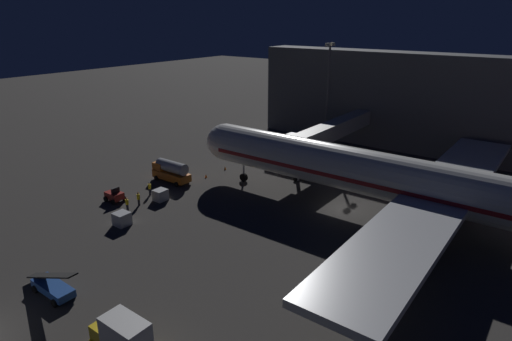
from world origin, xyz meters
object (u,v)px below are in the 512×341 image
object	(u,v)px
apron_floodlight_mast	(328,87)
ground_crew_under_port_wing	(127,203)
baggage_container_near_belt	(160,195)
baggage_container_mid_row	(122,219)
baggage_tug_lead	(114,196)
jet_bridge	(326,133)
ground_crew_by_tug	(138,198)
belt_loader	(53,286)
traffic_cone_nose_port	(225,168)
traffic_cone_nose_starboard	(206,176)
ground_crew_marshaller_fwd	(150,188)
airliner_at_gate	(432,188)
fuel_tanker	(170,170)

from	to	relation	value
apron_floodlight_mast	ground_crew_under_port_wing	size ratio (longest dim) A/B	10.47
baggage_container_near_belt	baggage_container_mid_row	size ratio (longest dim) A/B	0.98
apron_floodlight_mast	baggage_tug_lead	bearing A→B (deg)	-11.99
jet_bridge	apron_floodlight_mast	distance (m)	14.56
baggage_container_mid_row	ground_crew_by_tug	bearing A→B (deg)	-148.79
belt_loader	baggage_tug_lead	xyz separation A→B (m)	(-15.56, -12.80, -0.07)
baggage_container_near_belt	traffic_cone_nose_port	distance (m)	14.24
baggage_tug_lead	traffic_cone_nose_starboard	distance (m)	14.07
traffic_cone_nose_port	traffic_cone_nose_starboard	xyz separation A→B (m)	(4.40, 0.00, 0.00)
ground_crew_under_port_wing	traffic_cone_nose_starboard	world-z (taller)	ground_crew_under_port_wing
jet_bridge	ground_crew_marshaller_fwd	xyz separation A→B (m)	(25.17, -13.12, -4.41)
jet_bridge	belt_loader	world-z (taller)	jet_bridge
jet_bridge	baggage_tug_lead	xyz separation A→B (m)	(29.32, -15.18, -4.65)
airliner_at_gate	traffic_cone_nose_starboard	size ratio (longest dim) A/B	117.76
airliner_at_gate	traffic_cone_nose_starboard	xyz separation A→B (m)	(2.20, -31.67, -5.06)
ground_crew_by_tug	ground_crew_under_port_wing	bearing A→B (deg)	3.78
ground_crew_by_tug	traffic_cone_nose_starboard	world-z (taller)	ground_crew_by_tug
baggage_container_near_belt	fuel_tanker	bearing A→B (deg)	-143.72
baggage_container_mid_row	belt_loader	bearing A→B (deg)	28.06
ground_crew_under_port_wing	traffic_cone_nose_port	distance (m)	18.86
baggage_tug_lead	ground_crew_under_port_wing	size ratio (longest dim) A/B	1.34
jet_bridge	traffic_cone_nose_starboard	xyz separation A→B (m)	(15.71, -11.61, -5.15)
airliner_at_gate	baggage_tug_lead	distance (m)	38.88
airliner_at_gate	ground_crew_by_tug	distance (m)	35.16
apron_floodlight_mast	traffic_cone_nose_starboard	bearing A→B (deg)	-10.66
baggage_container_near_belt	baggage_container_mid_row	world-z (taller)	baggage_container_mid_row
airliner_at_gate	apron_floodlight_mast	world-z (taller)	airliner_at_gate
fuel_tanker	traffic_cone_nose_starboard	xyz separation A→B (m)	(-4.15, 3.12, -1.37)
jet_bridge	apron_floodlight_mast	xyz separation A→B (m)	(-11.99, -6.40, 5.24)
airliner_at_gate	baggage_container_near_belt	distance (m)	33.22
traffic_cone_nose_starboard	apron_floodlight_mast	bearing A→B (deg)	169.34
baggage_container_near_belt	ground_crew_under_port_wing	bearing A→B (deg)	-10.27
ground_crew_under_port_wing	ground_crew_by_tug	bearing A→B (deg)	-176.22
airliner_at_gate	traffic_cone_nose_port	distance (m)	32.14
jet_bridge	belt_loader	size ratio (longest dim) A/B	3.32
fuel_tanker	ground_crew_under_port_wing	bearing A→B (deg)	17.76
airliner_at_gate	traffic_cone_nose_port	xyz separation A→B (m)	(-2.20, -31.67, -5.06)
baggage_container_mid_row	baggage_container_near_belt	bearing A→B (deg)	-165.90
airliner_at_gate	baggage_container_mid_row	size ratio (longest dim) A/B	38.67
belt_loader	fuel_tanker	bearing A→B (deg)	-153.71
baggage_container_mid_row	baggage_tug_lead	bearing A→B (deg)	-119.59
baggage_tug_lead	baggage_container_near_belt	size ratio (longest dim) A/B	1.43
belt_loader	baggage_container_mid_row	distance (m)	13.47
airliner_at_gate	baggage_tug_lead	world-z (taller)	airliner_at_gate
ground_crew_by_tug	baggage_tug_lead	bearing A→B (deg)	-74.19
baggage_container_mid_row	ground_crew_under_port_wing	distance (m)	3.93
fuel_tanker	ground_crew_marshaller_fwd	distance (m)	5.58
fuel_tanker	ground_crew_by_tug	xyz separation A→B (m)	(8.43, 3.17, -0.65)
ground_crew_under_port_wing	traffic_cone_nose_port	xyz separation A→B (m)	(-18.85, -0.18, -0.69)
apron_floodlight_mast	baggage_tug_lead	xyz separation A→B (m)	(41.31, -8.78, -9.88)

